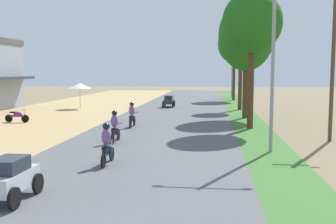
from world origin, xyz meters
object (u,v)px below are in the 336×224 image
(motorbike_ahead_second, at_px, (115,127))
(streetlamp_mid, at_px, (232,65))
(median_tree_fourth, at_px, (234,44))
(car_sedan_charcoal, at_px, (169,101))
(motorbike_ahead_third, at_px, (132,115))
(streetlamp_near, at_px, (273,53))
(vendor_umbrella, at_px, (80,86))
(median_tree_third, at_px, (241,37))
(median_tree_nearest, at_px, (252,23))
(parked_motorbike_fifth, at_px, (17,116))
(median_tree_second, at_px, (246,36))
(motorbike_foreground_rider, at_px, (107,145))
(utility_pole_near, at_px, (333,62))
(car_hatchback_silver, at_px, (10,177))

(motorbike_ahead_second, bearing_deg, streetlamp_mid, 78.04)
(median_tree_fourth, height_order, car_sedan_charcoal, median_tree_fourth)
(motorbike_ahead_third, bearing_deg, car_sedan_charcoal, 87.10)
(streetlamp_near, bearing_deg, vendor_umbrella, 129.14)
(vendor_umbrella, relative_size, median_tree_third, 0.30)
(motorbike_ahead_third, bearing_deg, median_tree_nearest, 3.00)
(median_tree_nearest, relative_size, car_sedan_charcoal, 3.84)
(parked_motorbike_fifth, distance_m, streetlamp_mid, 33.41)
(vendor_umbrella, bearing_deg, median_tree_fourth, 40.36)
(streetlamp_near, bearing_deg, median_tree_second, 90.53)
(car_sedan_charcoal, relative_size, motorbike_foreground_rider, 1.26)
(median_tree_nearest, relative_size, motorbike_foreground_rider, 4.82)
(streetlamp_near, distance_m, car_sedan_charcoal, 23.14)
(median_tree_second, height_order, utility_pole_near, median_tree_second)
(median_tree_second, bearing_deg, median_tree_third, 89.41)
(vendor_umbrella, height_order, motorbike_ahead_third, vendor_umbrella)
(median_tree_second, distance_m, motorbike_ahead_third, 11.37)
(median_tree_second, distance_m, median_tree_fourth, 19.33)
(parked_motorbike_fifth, height_order, car_sedan_charcoal, car_sedan_charcoal)
(streetlamp_mid, height_order, car_hatchback_silver, streetlamp_mid)
(median_tree_second, relative_size, utility_pole_near, 1.13)
(median_tree_second, relative_size, motorbike_ahead_second, 5.07)
(median_tree_second, relative_size, motorbike_ahead_third, 5.07)
(motorbike_ahead_second, xyz_separation_m, motorbike_ahead_third, (-0.26, 5.51, 0.00))
(motorbike_ahead_second, bearing_deg, car_sedan_charcoal, 88.62)
(streetlamp_mid, relative_size, motorbike_ahead_second, 4.33)
(median_tree_fourth, height_order, motorbike_ahead_second, median_tree_fourth)
(median_tree_second, bearing_deg, motorbike_ahead_third, -141.23)
(median_tree_nearest, xyz_separation_m, motorbike_ahead_third, (-7.59, -0.40, -5.85))
(median_tree_fourth, distance_m, motorbike_foreground_rider, 36.94)
(utility_pole_near, bearing_deg, vendor_umbrella, 140.69)
(median_tree_third, relative_size, car_hatchback_silver, 4.17)
(utility_pole_near, distance_m, car_hatchback_silver, 16.70)
(streetlamp_near, bearing_deg, car_hatchback_silver, -136.61)
(parked_motorbike_fifth, xyz_separation_m, median_tree_third, (16.50, 11.44, 6.37))
(median_tree_second, height_order, median_tree_fourth, median_tree_fourth)
(car_sedan_charcoal, bearing_deg, car_hatchback_silver, -92.25)
(median_tree_third, bearing_deg, median_tree_nearest, -90.92)
(car_hatchback_silver, bearing_deg, motorbike_ahead_third, 88.41)
(parked_motorbike_fifth, relative_size, motorbike_foreground_rider, 1.00)
(utility_pole_near, bearing_deg, streetlamp_mid, 96.05)
(parked_motorbike_fifth, bearing_deg, car_sedan_charcoal, 54.42)
(parked_motorbike_fifth, bearing_deg, median_tree_nearest, -4.04)
(utility_pole_near, distance_m, motorbike_ahead_third, 12.39)
(median_tree_second, xyz_separation_m, median_tree_third, (0.07, 6.78, 0.50))
(parked_motorbike_fifth, relative_size, median_tree_second, 0.20)
(streetlamp_mid, bearing_deg, streetlamp_near, -90.00)
(parked_motorbike_fifth, xyz_separation_m, motorbike_ahead_third, (8.71, -1.55, 0.30))
(parked_motorbike_fifth, relative_size, car_hatchback_silver, 0.90)
(parked_motorbike_fifth, xyz_separation_m, utility_pole_near, (20.13, -5.01, 3.66))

